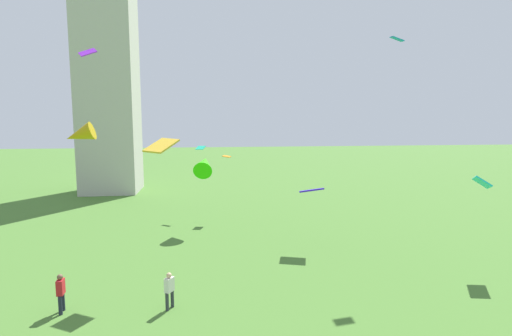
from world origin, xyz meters
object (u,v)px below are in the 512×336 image
Objects in this scene: person_1 at (61,291)px; kite_flying_1 at (227,156)px; kite_flying_0 at (397,39)px; kite_flying_9 at (204,165)px; kite_flying_5 at (311,190)px; person_2 at (169,288)px; kite_flying_10 at (482,182)px; kite_flying_11 at (80,135)px; kite_flying_3 at (161,145)px; kite_flying_2 at (201,148)px; kite_flying_6 at (88,52)px.

kite_flying_1 reaches higher than person_1.
kite_flying_0 is 0.32× the size of kite_flying_9.
person_2 is at bearing 52.80° from kite_flying_5.
kite_flying_10 is 1.39× the size of kite_flying_11.
kite_flying_9 is at bearing 20.46° from kite_flying_3.
person_2 is at bearing -96.67° from person_1.
kite_flying_2 is 0.53× the size of kite_flying_5.
kite_flying_10 is (17.32, -0.99, -2.12)m from kite_flying_3.
kite_flying_10 is (16.75, 2.79, 3.84)m from person_2.
kite_flying_1 is at bearing 157.90° from kite_flying_11.
kite_flying_0 is 15.75m from kite_flying_9.
kite_flying_10 is at bearing 153.83° from kite_flying_9.
kite_flying_0 is 9.67m from kite_flying_10.
person_2 is 16.54m from kite_flying_6.
kite_flying_10 is (15.48, -14.58, -1.07)m from kite_flying_2.
kite_flying_5 is 9.57m from kite_flying_10.
kite_flying_3 is 1.63× the size of kite_flying_11.
kite_flying_6 is (-18.98, 3.97, -0.54)m from kite_flying_0.
kite_flying_3 is 10.10m from kite_flying_5.
person_1 is 1.81× the size of kite_flying_2.
person_2 is 1.00× the size of kite_flying_10.
person_1 is 0.96× the size of kite_flying_5.
person_2 is 18.11m from kite_flying_2.
person_2 is 13.66m from kite_flying_9.
kite_flying_3 is (3.96, 3.50, 5.93)m from person_1.
kite_flying_1 is (3.45, 15.90, 4.27)m from person_2.
kite_flying_9 is (0.29, -4.39, -0.99)m from kite_flying_2.
kite_flying_3 is at bearing -0.99° from kite_flying_1.
person_1 is 14.93m from kite_flying_5.
kite_flying_2 is 4.51m from kite_flying_9.
kite_flying_6 is 0.76× the size of kite_flying_10.
kite_flying_0 is at bearing 74.39° from kite_flying_10.
kite_flying_3 is at bearing 13.80° from kite_flying_0.
kite_flying_0 reaches higher than person_2.
kite_flying_6 is at bearing -8.49° from kite_flying_0.
kite_flying_5 is at bearing 163.87° from person_2.
person_2 is 2.04× the size of kite_flying_0.
kite_flying_10 is (15.19, -10.19, -0.08)m from kite_flying_9.
kite_flying_2 is at bearing 25.79° from kite_flying_3.
kite_flying_1 is 18.68m from kite_flying_10.
kite_flying_5 is 1.49× the size of kite_flying_11.
kite_flying_10 is at bearing 139.13° from kite_flying_6.
kite_flying_6 is at bearing 101.24° from kite_flying_10.
kite_flying_5 is 8.95m from kite_flying_9.
kite_flying_1 is at bearing -40.97° from kite_flying_0.
kite_flying_10 is (3.50, -3.54, -8.29)m from kite_flying_0.
kite_flying_1 is 10.03m from kite_flying_5.
kite_flying_0 is 19.40m from kite_flying_6.
kite_flying_6 is at bearing -118.08° from person_2.
kite_flying_3 is (-0.57, 3.78, 5.96)m from person_2.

